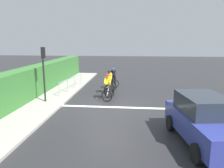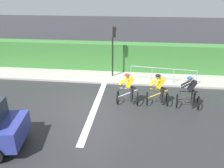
{
  "view_description": "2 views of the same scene",
  "coord_description": "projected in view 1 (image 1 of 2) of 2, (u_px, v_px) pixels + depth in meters",
  "views": [
    {
      "loc": [
        1.36,
        -11.43,
        3.74
      ],
      "look_at": [
        -0.02,
        2.37,
        0.93
      ],
      "focal_mm": 34.84,
      "sensor_mm": 36.0,
      "label": 1
    },
    {
      "loc": [
        10.22,
        2.37,
        5.51
      ],
      "look_at": [
        -0.22,
        1.13,
        1.08
      ],
      "focal_mm": 36.39,
      "sensor_mm": 36.0,
      "label": 2
    }
  ],
  "objects": [
    {
      "name": "ground_plane",
      "position": [
        108.0,
        109.0,
        12.03
      ],
      "size": [
        80.0,
        80.0,
        0.0
      ],
      "primitive_type": "plane",
      "color": "#28282B"
    },
    {
      "name": "sidewalk_kerb",
      "position": [
        50.0,
        97.0,
        14.37
      ],
      "size": [
        2.8,
        20.52,
        0.12
      ],
      "primitive_type": "cube",
      "color": "#ADA89E",
      "rests_on": "ground"
    },
    {
      "name": "stone_wall_low",
      "position": [
        37.0,
        93.0,
        14.41
      ],
      "size": [
        0.44,
        20.52,
        0.54
      ],
      "primitive_type": "cube",
      "color": "tan",
      "rests_on": "ground"
    },
    {
      "name": "hedge_wall",
      "position": [
        32.0,
        82.0,
        14.3
      ],
      "size": [
        1.1,
        20.52,
        2.01
      ],
      "primitive_type": "cube",
      "color": "#387533",
      "rests_on": "ground"
    },
    {
      "name": "road_marking_stop_line",
      "position": [
        109.0,
        107.0,
        12.35
      ],
      "size": [
        7.0,
        0.3,
        0.01
      ],
      "primitive_type": "cube",
      "color": "silver",
      "rests_on": "ground"
    },
    {
      "name": "cyclist_lead",
      "position": [
        113.0,
        79.0,
        16.71
      ],
      "size": [
        0.8,
        1.15,
        1.66
      ],
      "color": "black",
      "rests_on": "ground"
    },
    {
      "name": "cyclist_second",
      "position": [
        109.0,
        83.0,
        15.28
      ],
      "size": [
        0.71,
        1.1,
        1.66
      ],
      "color": "black",
      "rests_on": "ground"
    },
    {
      "name": "cyclist_mid",
      "position": [
        108.0,
        87.0,
        13.81
      ],
      "size": [
        0.71,
        1.1,
        1.66
      ],
      "color": "black",
      "rests_on": "ground"
    },
    {
      "name": "car_navy",
      "position": [
        204.0,
        120.0,
        7.91
      ],
      "size": [
        2.36,
        4.32,
        1.76
      ],
      "color": "navy",
      "rests_on": "ground"
    },
    {
      "name": "traffic_light_near_crossing",
      "position": [
        44.0,
        66.0,
        12.73
      ],
      "size": [
        0.21,
        0.31,
        3.34
      ],
      "color": "black",
      "rests_on": "ground"
    },
    {
      "name": "pedestrian_railing_kerbside",
      "position": [
        71.0,
        81.0,
        16.01
      ],
      "size": [
        0.55,
        3.99,
        1.03
      ],
      "color": "#999EA3",
      "rests_on": "ground"
    }
  ]
}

